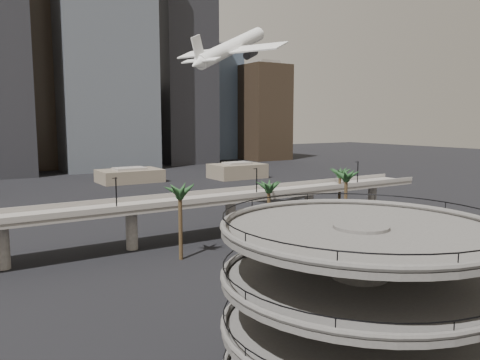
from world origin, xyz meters
TOP-DOWN VIEW (x-y plane):
  - ground at (0.00, 0.00)m, footprint 700.00×700.00m
  - parking_ramp at (-13.00, -4.00)m, footprint 22.20×22.20m
  - overpass at (0.00, 55.00)m, footprint 130.00×9.30m
  - palm_trees at (21.48, 47.47)m, footprint 54.40×18.40m
  - low_buildings at (6.89, 142.30)m, footprint 135.00×27.50m
  - skyline at (15.11, 217.08)m, footprint 269.00×86.00m
  - airborne_jet at (19.08, 67.68)m, footprint 29.71×27.93m
  - car_a at (-2.44, 16.74)m, footprint 4.85×2.79m
  - car_b at (9.46, 16.63)m, footprint 4.79×2.80m
  - car_c at (30.51, 17.89)m, footprint 5.33×4.57m

SIDE VIEW (x-z plane):
  - ground at x=0.00m, z-range 0.00..0.00m
  - car_c at x=30.51m, z-range 0.00..1.47m
  - car_b at x=9.46m, z-range 0.00..1.49m
  - car_a at x=-2.44m, z-range 0.00..1.55m
  - low_buildings at x=6.89m, z-range -0.54..6.26m
  - overpass at x=0.00m, z-range -0.01..14.69m
  - parking_ramp at x=-13.00m, z-range 1.16..18.51m
  - palm_trees at x=21.48m, z-range 4.30..18.30m
  - airborne_jet at x=19.08m, z-range 34.04..48.83m
  - skyline at x=15.11m, z-range -16.47..106.16m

